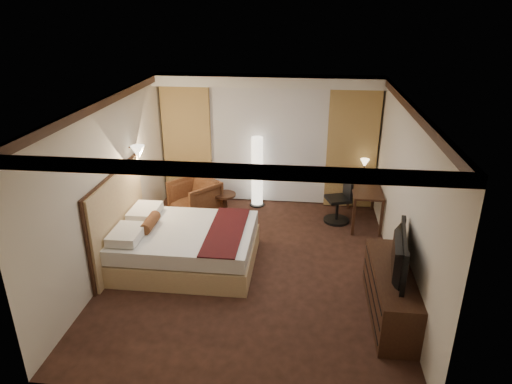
# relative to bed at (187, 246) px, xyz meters

# --- Properties ---
(floor) EXTENTS (4.50, 5.50, 0.01)m
(floor) POSITION_rel_bed_xyz_m (1.09, 0.03, -0.32)
(floor) COLOR black
(floor) RESTS_ON ground
(ceiling) EXTENTS (4.50, 5.50, 0.01)m
(ceiling) POSITION_rel_bed_xyz_m (1.09, 0.03, 2.38)
(ceiling) COLOR white
(ceiling) RESTS_ON back_wall
(back_wall) EXTENTS (4.50, 0.02, 2.70)m
(back_wall) POSITION_rel_bed_xyz_m (1.09, 2.78, 1.03)
(back_wall) COLOR beige
(back_wall) RESTS_ON floor
(left_wall) EXTENTS (0.02, 5.50, 2.70)m
(left_wall) POSITION_rel_bed_xyz_m (-1.16, 0.03, 1.03)
(left_wall) COLOR beige
(left_wall) RESTS_ON floor
(right_wall) EXTENTS (0.02, 5.50, 2.70)m
(right_wall) POSITION_rel_bed_xyz_m (3.34, 0.03, 1.03)
(right_wall) COLOR beige
(right_wall) RESTS_ON floor
(crown_molding) EXTENTS (4.50, 5.50, 0.12)m
(crown_molding) POSITION_rel_bed_xyz_m (1.09, 0.03, 2.32)
(crown_molding) COLOR black
(crown_molding) RESTS_ON ceiling
(soffit) EXTENTS (4.50, 0.50, 0.20)m
(soffit) POSITION_rel_bed_xyz_m (1.09, 2.53, 2.28)
(soffit) COLOR white
(soffit) RESTS_ON ceiling
(curtain_sheer) EXTENTS (2.48, 0.04, 2.45)m
(curtain_sheer) POSITION_rel_bed_xyz_m (1.09, 2.70, 0.93)
(curtain_sheer) COLOR silver
(curtain_sheer) RESTS_ON back_wall
(curtain_left_drape) EXTENTS (1.00, 0.14, 2.45)m
(curtain_left_drape) POSITION_rel_bed_xyz_m (-0.61, 2.64, 0.93)
(curtain_left_drape) COLOR tan
(curtain_left_drape) RESTS_ON back_wall
(curtain_right_drape) EXTENTS (1.00, 0.14, 2.45)m
(curtain_right_drape) POSITION_rel_bed_xyz_m (2.79, 2.64, 0.93)
(curtain_right_drape) COLOR tan
(curtain_right_drape) RESTS_ON back_wall
(wall_sconce) EXTENTS (0.24, 0.24, 0.24)m
(wall_sconce) POSITION_rel_bed_xyz_m (-1.00, 0.86, 1.30)
(wall_sconce) COLOR white
(wall_sconce) RESTS_ON left_wall
(bed) EXTENTS (2.20, 1.72, 0.64)m
(bed) POSITION_rel_bed_xyz_m (0.00, 0.00, 0.00)
(bed) COLOR white
(bed) RESTS_ON floor
(headboard) EXTENTS (0.12, 2.02, 1.50)m
(headboard) POSITION_rel_bed_xyz_m (-1.11, 0.00, 0.43)
(headboard) COLOR tan
(headboard) RESTS_ON floor
(armchair) EXTENTS (1.11, 1.10, 0.83)m
(armchair) POSITION_rel_bed_xyz_m (-0.29, 1.79, 0.09)
(armchair) COLOR #502B18
(armchair) RESTS_ON floor
(side_table) EXTENTS (0.44, 0.44, 0.48)m
(side_table) POSITION_rel_bed_xyz_m (0.30, 1.86, -0.08)
(side_table) COLOR black
(side_table) RESTS_ON floor
(floor_lamp) EXTENTS (0.32, 0.32, 1.51)m
(floor_lamp) POSITION_rel_bed_xyz_m (0.88, 2.47, 0.43)
(floor_lamp) COLOR white
(floor_lamp) RESTS_ON floor
(desk) EXTENTS (0.55, 1.28, 0.75)m
(desk) POSITION_rel_bed_xyz_m (3.04, 1.91, 0.05)
(desk) COLOR black
(desk) RESTS_ON floor
(desk_lamp) EXTENTS (0.18, 0.18, 0.34)m
(desk_lamp) POSITION_rel_bed_xyz_m (3.04, 2.40, 0.60)
(desk_lamp) COLOR #FFD899
(desk_lamp) RESTS_ON desk
(office_chair) EXTENTS (0.63, 0.63, 1.04)m
(office_chair) POSITION_rel_bed_xyz_m (2.52, 1.86, 0.20)
(office_chair) COLOR black
(office_chair) RESTS_ON floor
(dresser) EXTENTS (0.50, 1.78, 0.69)m
(dresser) POSITION_rel_bed_xyz_m (3.09, -0.99, 0.02)
(dresser) COLOR black
(dresser) RESTS_ON floor
(television) EXTENTS (0.82, 1.23, 0.15)m
(television) POSITION_rel_bed_xyz_m (3.06, -0.99, 0.70)
(television) COLOR black
(television) RESTS_ON dresser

